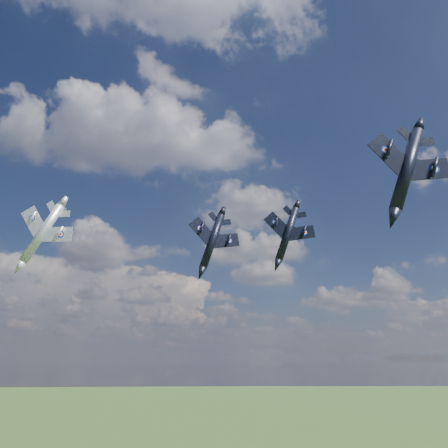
{
  "coord_description": "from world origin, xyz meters",
  "views": [
    {
      "loc": [
        2.71,
        -56.84,
        61.41
      ],
      "look_at": [
        7.95,
        12.11,
        82.7
      ],
      "focal_mm": 35.0,
      "sensor_mm": 36.0,
      "label": 1
    }
  ],
  "objects_px": {
    "jet_high_navy": "(287,234)",
    "jet_left_silver": "(42,233)",
    "jet_right_navy": "(407,169)",
    "jet_lead_navy": "(212,241)"
  },
  "relations": [
    {
      "from": "jet_high_navy",
      "to": "jet_left_silver",
      "type": "xyz_separation_m",
      "value": [
        -46.66,
        -8.82,
        -3.38
      ]
    },
    {
      "from": "jet_right_navy",
      "to": "jet_high_navy",
      "type": "height_order",
      "value": "jet_high_navy"
    },
    {
      "from": "jet_lead_navy",
      "to": "jet_high_navy",
      "type": "relative_size",
      "value": 0.79
    },
    {
      "from": "jet_right_navy",
      "to": "jet_lead_navy",
      "type": "bearing_deg",
      "value": 133.29
    },
    {
      "from": "jet_right_navy",
      "to": "jet_high_navy",
      "type": "relative_size",
      "value": 0.92
    },
    {
      "from": "jet_right_navy",
      "to": "jet_left_silver",
      "type": "relative_size",
      "value": 0.92
    },
    {
      "from": "jet_right_navy",
      "to": "jet_left_silver",
      "type": "bearing_deg",
      "value": 147.61
    },
    {
      "from": "jet_lead_navy",
      "to": "jet_left_silver",
      "type": "xyz_separation_m",
      "value": [
        -30.07,
        9.9,
        3.44
      ]
    },
    {
      "from": "jet_lead_navy",
      "to": "jet_right_navy",
      "type": "relative_size",
      "value": 0.86
    },
    {
      "from": "jet_high_navy",
      "to": "jet_lead_navy",
      "type": "bearing_deg",
      "value": -126.36
    }
  ]
}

